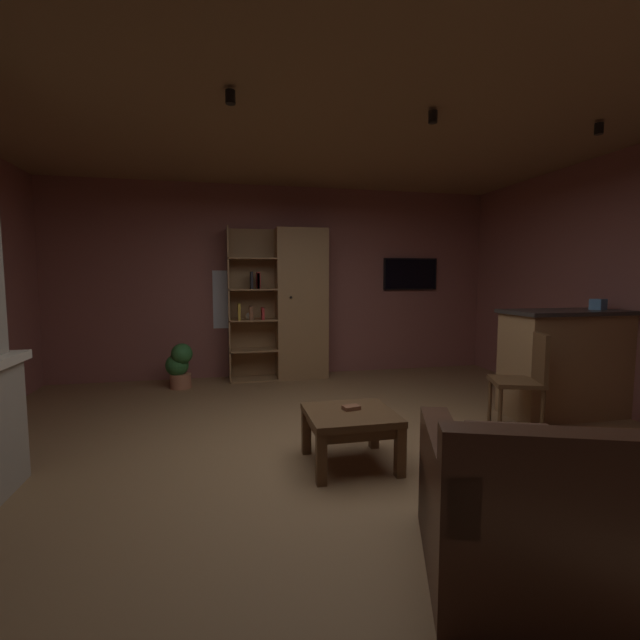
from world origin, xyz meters
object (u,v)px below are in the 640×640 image
bookshelf_cabinet (295,305)px  dining_chair (526,375)px  coffee_table (350,422)px  leather_couch (591,524)px  wall_mounted_tv (410,274)px  potted_floor_plant (179,365)px  tissue_box (598,304)px  table_book_0 (351,408)px  kitchen_bar_counter (575,362)px

bookshelf_cabinet → dining_chair: size_ratio=2.29×
coffee_table → leather_couch: bearing=-65.3°
wall_mounted_tv → potted_floor_plant: bearing=-171.6°
tissue_box → potted_floor_plant: tissue_box is taller
bookshelf_cabinet → potted_floor_plant: bearing=-169.5°
tissue_box → table_book_0: tissue_box is taller
bookshelf_cabinet → wall_mounted_tv: 1.90m
kitchen_bar_counter → coffee_table: (-2.63, -0.70, -0.22)m
bookshelf_cabinet → kitchen_bar_counter: 3.48m
bookshelf_cabinet → leather_couch: bearing=-82.0°
coffee_table → table_book_0: (0.02, 0.05, 0.10)m
leather_couch → dining_chair: bearing=59.9°
kitchen_bar_counter → coffee_table: size_ratio=2.29×
dining_chair → potted_floor_plant: dining_chair is taller
dining_chair → wall_mounted_tv: bearing=87.7°
bookshelf_cabinet → table_book_0: 3.02m
kitchen_bar_counter → dining_chair: bearing=-158.1°
leather_couch → dining_chair: (1.08, 1.87, 0.23)m
potted_floor_plant → wall_mounted_tv: size_ratio=0.68×
bookshelf_cabinet → wall_mounted_tv: bearing=6.6°
table_book_0 → dining_chair: bearing=10.0°
kitchen_bar_counter → leather_couch: 2.95m
coffee_table → dining_chair: size_ratio=0.71×
tissue_box → bookshelf_cabinet: bearing=139.8°
table_book_0 → wall_mounted_tv: 3.83m
leather_couch → table_book_0: (-0.68, 1.56, 0.13)m
coffee_table → potted_floor_plant: bearing=118.8°
bookshelf_cabinet → potted_floor_plant: 1.75m
kitchen_bar_counter → wall_mounted_tv: bearing=106.2°
coffee_table → bookshelf_cabinet: bearing=88.9°
kitchen_bar_counter → tissue_box: size_ratio=12.54×
coffee_table → potted_floor_plant: (-1.49, 2.72, -0.03)m
coffee_table → kitchen_bar_counter: bearing=14.9°
kitchen_bar_counter → dining_chair: size_ratio=1.64×
table_book_0 → wall_mounted_tv: size_ratio=0.15×
tissue_box → leather_couch: bearing=-134.5°
bookshelf_cabinet → leather_couch: bookshelf_cabinet is taller
leather_couch → kitchen_bar_counter: bearing=48.9°
tissue_box → coffee_table: size_ratio=0.18×
kitchen_bar_counter → leather_couch: (-1.93, -2.21, -0.25)m
coffee_table → wall_mounted_tv: bearing=59.5°
dining_chair → wall_mounted_tv: 3.01m
kitchen_bar_counter → leather_couch: size_ratio=0.89×
dining_chair → bookshelf_cabinet: bearing=123.0°
tissue_box → wall_mounted_tv: 2.74m
bookshelf_cabinet → wall_mounted_tv: bookshelf_cabinet is taller
kitchen_bar_counter → dining_chair: 0.91m
tissue_box → coffee_table: bearing=-166.8°
coffee_table → dining_chair: (1.78, 0.36, 0.20)m
tissue_box → dining_chair: bearing=-163.9°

